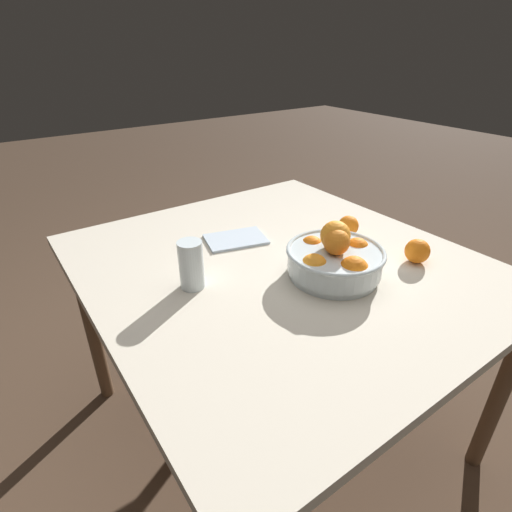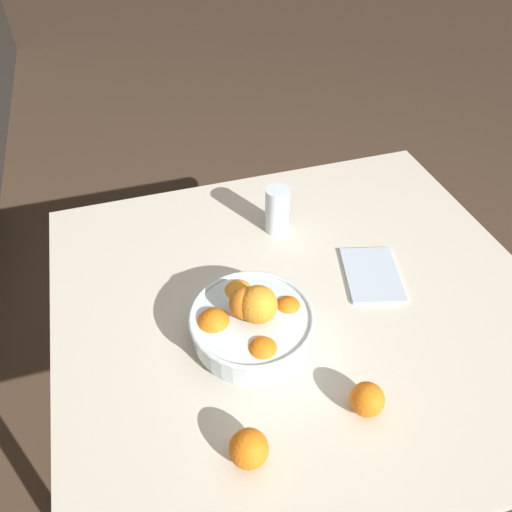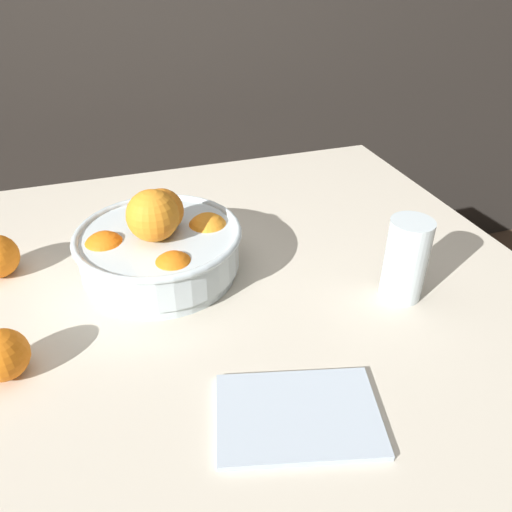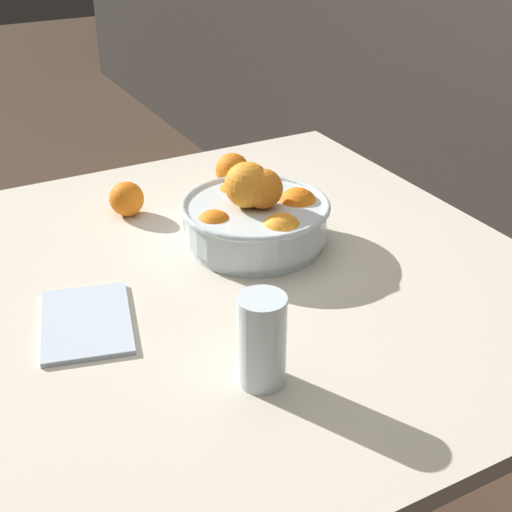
% 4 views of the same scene
% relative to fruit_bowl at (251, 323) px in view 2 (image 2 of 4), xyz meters
% --- Properties ---
extents(ground_plane, '(12.00, 12.00, 0.00)m').
position_rel_fruit_bowl_xyz_m(ground_plane, '(0.07, -0.15, -0.77)').
color(ground_plane, '#4C3828').
extents(dining_table, '(1.08, 1.16, 0.72)m').
position_rel_fruit_bowl_xyz_m(dining_table, '(0.07, -0.15, -0.13)').
color(dining_table, beige).
rests_on(dining_table, ground_plane).
extents(fruit_bowl, '(0.27, 0.27, 0.16)m').
position_rel_fruit_bowl_xyz_m(fruit_bowl, '(0.00, 0.00, 0.00)').
color(fruit_bowl, silver).
rests_on(fruit_bowl, dining_table).
extents(juice_glass, '(0.07, 0.07, 0.13)m').
position_rel_fruit_bowl_xyz_m(juice_glass, '(0.35, -0.18, 0.00)').
color(juice_glass, '#F4A314').
rests_on(juice_glass, dining_table).
extents(orange_loose_near_bowl, '(0.07, 0.07, 0.07)m').
position_rel_fruit_bowl_xyz_m(orange_loose_near_bowl, '(-0.23, -0.16, -0.02)').
color(orange_loose_near_bowl, orange).
rests_on(orange_loose_near_bowl, dining_table).
extents(orange_loose_front, '(0.07, 0.07, 0.07)m').
position_rel_fruit_bowl_xyz_m(orange_loose_front, '(-0.26, 0.08, -0.02)').
color(orange_loose_front, orange).
rests_on(orange_loose_front, dining_table).
extents(napkin, '(0.22, 0.18, 0.01)m').
position_rel_fruit_bowl_xyz_m(napkin, '(0.10, -0.35, -0.05)').
color(napkin, silver).
rests_on(napkin, dining_table).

